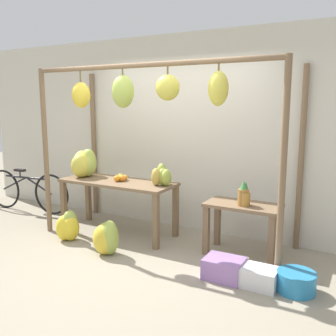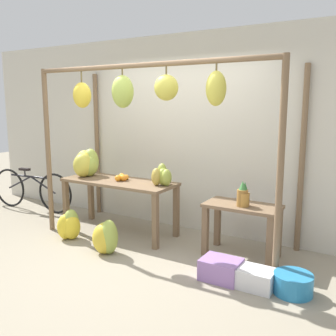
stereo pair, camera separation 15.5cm
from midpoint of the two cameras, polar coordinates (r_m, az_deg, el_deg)
name	(u,v)px [view 2 (the right image)]	position (r m, az deg, el deg)	size (l,w,h in m)	color
ground_plane	(128,261)	(4.56, -5.12, -13.93)	(20.00, 20.00, 0.00)	gray
shop_wall_back	(187,134)	(5.43, 3.71, 5.24)	(8.00, 0.08, 2.80)	beige
stall_awning	(149,112)	(4.60, -1.98, 8.52)	(3.34, 1.19, 2.30)	brown
display_table_main	(119,188)	(5.33, -6.65, -3.12)	(1.66, 0.63, 0.76)	brown
display_table_side	(242,217)	(4.61, 12.18, -7.31)	(0.89, 0.47, 0.65)	brown
banana_pile_on_table	(87,164)	(5.69, -11.53, 0.61)	(0.46, 0.51, 0.40)	#9EB247
orange_pile	(122,178)	(5.28, -6.19, -1.47)	(0.19, 0.23, 0.09)	orange
pineapple_cluster	(243,196)	(4.47, 12.38, -4.22)	(0.14, 0.16, 0.30)	olive
banana_pile_ground_left	(70,226)	(5.31, -13.96, -8.56)	(0.36, 0.34, 0.41)	yellow
banana_pile_ground_right	(106,238)	(4.74, -8.55, -10.45)	(0.42, 0.36, 0.43)	#9EB247
fruit_crate_white	(221,269)	(4.12, 9.18, -15.00)	(0.41, 0.31, 0.22)	#9970B7
blue_bucket	(293,284)	(4.02, 19.62, -16.29)	(0.38, 0.38, 0.20)	teal
parked_bicycle	(31,190)	(6.87, -19.48, -3.12)	(1.72, 0.23, 0.73)	black
papaya_pile	(162,176)	(4.95, -0.02, -1.22)	(0.31, 0.34, 0.28)	#93A33D
fruit_crate_purple	(256,279)	(4.02, 14.33, -16.02)	(0.37, 0.28, 0.20)	silver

